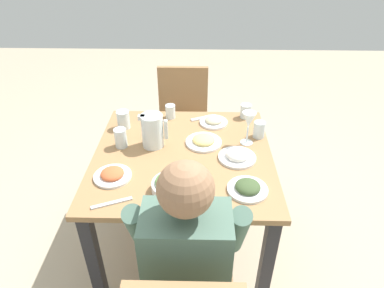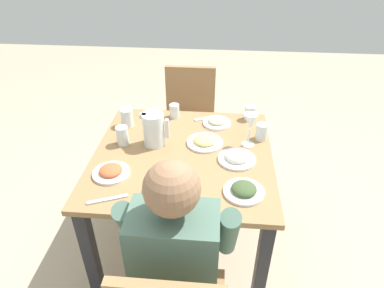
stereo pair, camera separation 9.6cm
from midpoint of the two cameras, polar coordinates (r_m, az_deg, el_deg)
ground_plane at (r=2.35m, az=-2.49°, el=-16.38°), size 8.00×8.00×0.00m
dining_table at (r=1.92m, az=-2.94°, el=-4.39°), size 0.97×0.97×0.73m
chair_far at (r=2.65m, az=-2.59°, el=4.29°), size 0.40×0.40×0.88m
diner_near at (r=1.47m, az=-2.72°, el=-18.05°), size 0.48×0.53×1.18m
water_pitcher at (r=1.88m, az=-8.08°, el=2.21°), size 0.16×0.12×0.19m
salad_bowl at (r=1.58m, az=-5.05°, el=-6.86°), size 0.19×0.19×0.09m
plate_fries at (r=1.92m, az=0.54°, el=0.51°), size 0.20×0.20×0.05m
plate_rice_curry at (r=1.73m, az=-14.75°, el=-5.03°), size 0.19×0.19×0.04m
plate_dolmas at (r=1.61m, az=7.63°, el=-7.33°), size 0.19×0.19×0.05m
plate_beans at (r=2.12m, az=2.35°, el=3.82°), size 0.17×0.17×0.04m
plate_yoghurt at (r=1.81m, az=6.10°, el=-1.98°), size 0.20×0.20×0.06m
water_glass_far_left at (r=2.19m, az=7.75°, el=5.47°), size 0.07×0.07×0.09m
water_glass_near_left at (r=1.93m, az=-13.26°, el=0.97°), size 0.07×0.07×0.11m
water_glass_by_pitcher at (r=2.17m, az=-4.91°, el=5.44°), size 0.06×0.06×0.09m
water_glass_near_right at (r=2.10m, az=-12.72°, el=3.98°), size 0.08×0.08×0.11m
water_glass_far_right at (r=1.99m, az=9.84°, el=2.38°), size 0.07×0.07×0.10m
wine_glass at (r=1.88m, az=8.04°, el=3.75°), size 0.08×0.08×0.20m
fork_near at (r=2.17m, az=0.69°, el=4.39°), size 0.17×0.09×0.01m
knife_near at (r=1.60m, az=-15.01°, el=-9.57°), size 0.18×0.09×0.01m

